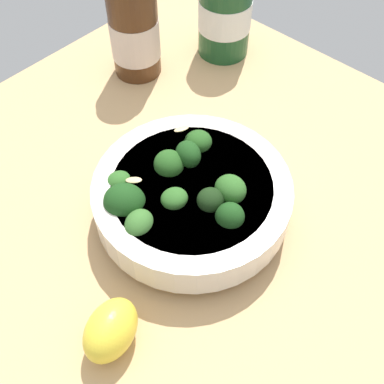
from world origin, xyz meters
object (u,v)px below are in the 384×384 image
(bowl_of_broccoli, at_px, (190,195))
(bottle_short, at_px, (134,28))
(lemon_wedge, at_px, (111,330))
(bottle_tall, at_px, (225,12))

(bowl_of_broccoli, xyz_separation_m, bottle_short, (0.14, 0.23, 0.04))
(bowl_of_broccoli, relative_size, bottle_short, 1.36)
(lemon_wedge, height_order, bottle_tall, bottle_tall)
(lemon_wedge, bearing_deg, bowl_of_broccoli, 16.84)
(bowl_of_broccoli, relative_size, lemon_wedge, 3.42)
(bottle_tall, bearing_deg, bottle_short, 152.98)
(lemon_wedge, bearing_deg, bottle_short, 43.27)
(lemon_wedge, relative_size, bottle_short, 0.40)
(lemon_wedge, relative_size, bottle_tall, 0.45)
(bowl_of_broccoli, distance_m, lemon_wedge, 0.17)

